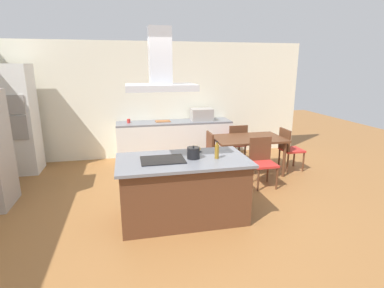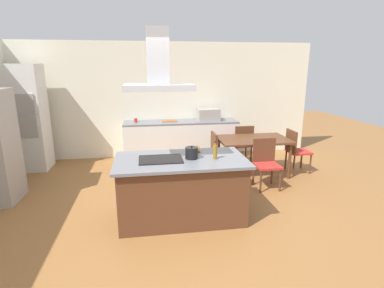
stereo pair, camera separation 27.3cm
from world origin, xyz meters
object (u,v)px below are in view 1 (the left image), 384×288
mixing_bowl (195,149)px  wall_oven_stack (17,120)px  tea_kettle (193,153)px  chair_at_right_end (289,147)px  chair_facing_island (262,159)px  countertop_microwave (202,115)px  olive_oil_bottle (217,151)px  chair_facing_back_wall (236,141)px  range_hood (160,71)px  cutting_board (163,121)px  coffee_mug_red (129,121)px  dining_table (248,142)px  chair_at_left_end (205,152)px  cooktop (163,160)px

mixing_bowl → wall_oven_stack: wall_oven_stack is taller
tea_kettle → chair_at_right_end: size_ratio=0.26×
mixing_bowl → chair_facing_island: size_ratio=0.20×
tea_kettle → countertop_microwave: countertop_microwave is taller
chair_facing_island → mixing_bowl: bearing=-156.4°
olive_oil_bottle → chair_at_right_end: bearing=38.3°
mixing_bowl → countertop_microwave: countertop_microwave is taller
mixing_bowl → chair_at_right_end: size_ratio=0.20×
chair_facing_back_wall → mixing_bowl: bearing=-125.9°
chair_facing_back_wall → chair_facing_island: same height
countertop_microwave → range_hood: 3.33m
cutting_board → chair_facing_back_wall: size_ratio=0.38×
coffee_mug_red → mixing_bowl: bearing=-70.4°
dining_table → cutting_board: bearing=139.3°
range_hood → chair_at_left_end: bearing=57.2°
wall_oven_stack → chair_facing_back_wall: wall_oven_stack is taller
chair_at_left_end → range_hood: bearing=-122.8°
chair_at_left_end → chair_at_right_end: (1.83, 0.00, 0.00)m
tea_kettle → chair_at_right_end: 2.93m
olive_oil_bottle → range_hood: range_hood is taller
chair_facing_back_wall → chair_facing_island: bearing=-90.0°
mixing_bowl → range_hood: bearing=-150.5°
cooktop → chair_at_right_end: (2.85, 1.58, -0.40)m
range_hood → chair_facing_island: bearing=25.3°
cooktop → mixing_bowl: mixing_bowl is taller
coffee_mug_red → tea_kettle: bearing=-73.9°
dining_table → chair_at_right_end: (0.92, -0.00, -0.16)m
chair_at_right_end → olive_oil_bottle: bearing=-141.7°
olive_oil_bottle → chair_facing_island: olive_oil_bottle is taller
countertop_microwave → chair_facing_back_wall: 1.05m
cooktop → coffee_mug_red: 2.95m
countertop_microwave → chair_facing_island: countertop_microwave is taller
tea_kettle → chair_at_left_end: size_ratio=0.26×
tea_kettle → chair_facing_back_wall: (1.50, 2.26, -0.47)m
olive_oil_bottle → coffee_mug_red: bearing=111.2°
chair_facing_back_wall → chair_at_right_end: 1.13m
cooktop → wall_oven_stack: wall_oven_stack is taller
cutting_board → chair_at_right_end: 2.86m
range_hood → coffee_mug_red: bearing=98.0°
olive_oil_bottle → range_hood: bearing=174.1°
dining_table → chair_facing_island: bearing=-90.0°
dining_table → chair_facing_back_wall: (0.00, 0.67, -0.16)m
cooktop → wall_oven_stack: bearing=134.7°
mixing_bowl → dining_table: size_ratio=0.13×
tea_kettle → dining_table: (1.50, 1.59, -0.31)m
dining_table → chair_facing_island: chair_facing_island is taller
mixing_bowl → chair_facing_back_wall: bearing=54.1°
cutting_board → range_hood: size_ratio=0.38×
countertop_microwave → chair_facing_island: size_ratio=0.56×
countertop_microwave → chair_at_right_end: size_ratio=0.56×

